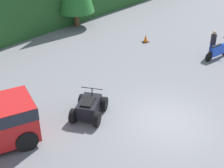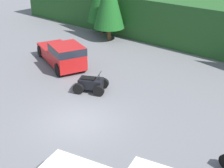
{
  "view_description": "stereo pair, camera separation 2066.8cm",
  "coord_description": "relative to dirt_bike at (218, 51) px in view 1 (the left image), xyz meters",
  "views": [
    {
      "loc": [
        -10.19,
        -5.61,
        8.41
      ],
      "look_at": [
        -0.36,
        3.04,
        0.95
      ],
      "focal_mm": 50.0,
      "sensor_mm": 36.0,
      "label": 1
    },
    {
      "loc": [
        10.19,
        -9.04,
        8.48
      ],
      "look_at": [
        -0.36,
        3.04,
        0.95
      ],
      "focal_mm": 50.0,
      "sensor_mm": 36.0,
      "label": 2
    }
  ],
  "objects": [
    {
      "name": "quad_atv",
      "position": [
        -9.85,
        1.63,
        -0.0
      ],
      "size": [
        2.32,
        2.07,
        1.17
      ],
      "rotation": [
        0.0,
        0.0,
        0.49
      ],
      "color": "black",
      "rests_on": "ground_plane"
    },
    {
      "name": "traffic_cone",
      "position": [
        -0.81,
        5.01,
        -0.22
      ],
      "size": [
        0.42,
        0.42,
        0.55
      ],
      "color": "black",
      "rests_on": "ground_plane"
    },
    {
      "name": "dirt_bike",
      "position": [
        0.0,
        0.0,
        0.0
      ],
      "size": [
        2.21,
        0.74,
        1.14
      ],
      "rotation": [
        0.0,
        0.0,
        -0.21
      ],
      "color": "black",
      "rests_on": "ground_plane"
    },
    {
      "name": "ground_plane",
      "position": [
        -7.85,
        -1.35,
        -0.47
      ],
      "size": [
        80.0,
        80.0,
        0.0
      ],
      "primitive_type": "plane",
      "color": "slate"
    },
    {
      "name": "rider_person",
      "position": [
        0.09,
        0.44,
        0.45
      ],
      "size": [
        0.38,
        0.38,
        1.69
      ],
      "rotation": [
        0.0,
        0.0,
        -0.08
      ],
      "color": "navy",
      "rests_on": "ground_plane"
    }
  ]
}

